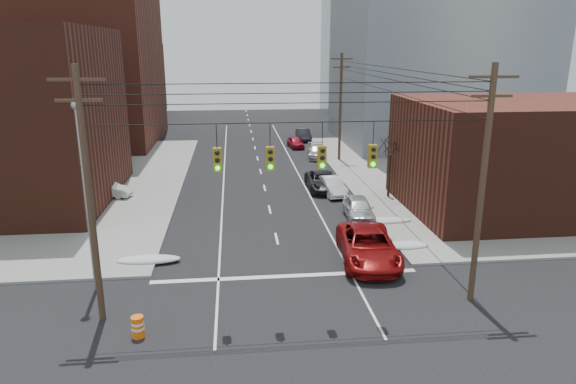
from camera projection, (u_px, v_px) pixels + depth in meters
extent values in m
plane|color=black|center=(302.00, 345.00, 20.72)|extent=(160.00, 160.00, 0.00)
cube|color=gray|center=(543.00, 171.00, 49.29)|extent=(40.00, 40.00, 0.15)
cube|color=maroon|center=(45.00, 16.00, 60.03)|extent=(24.00, 20.00, 30.00)
cube|color=#4C2117|center=(93.00, 80.00, 87.15)|extent=(22.00, 18.00, 12.00)
cube|color=gray|center=(435.00, 39.00, 61.62)|extent=(22.00, 20.00, 25.00)
cube|color=gray|center=(388.00, 50.00, 87.10)|extent=(20.00, 18.00, 22.00)
cube|color=#4C2117|center=(521.00, 157.00, 36.77)|extent=(16.00, 12.00, 8.00)
cylinder|color=#473323|center=(90.00, 200.00, 21.21)|extent=(0.28, 0.28, 11.00)
cube|color=#473323|center=(76.00, 80.00, 19.86)|extent=(2.20, 0.12, 0.12)
cube|color=#473323|center=(79.00, 100.00, 20.08)|extent=(1.80, 0.12, 0.12)
cylinder|color=#473323|center=(482.00, 189.00, 22.96)|extent=(0.28, 0.28, 11.00)
cube|color=#473323|center=(494.00, 77.00, 21.61)|extent=(2.20, 0.12, 0.12)
cube|color=#473323|center=(492.00, 96.00, 21.83)|extent=(1.80, 0.12, 0.12)
cylinder|color=#473323|center=(340.00, 108.00, 52.59)|extent=(0.28, 0.28, 11.00)
cube|color=#473323|center=(342.00, 59.00, 51.25)|extent=(2.20, 0.12, 0.12)
cube|color=#473323|center=(342.00, 67.00, 51.47)|extent=(1.80, 0.12, 0.12)
cylinder|color=black|center=(294.00, 122.00, 21.23)|extent=(17.00, 0.04, 0.04)
cylinder|color=black|center=(217.00, 136.00, 21.04)|extent=(0.03, 0.03, 1.00)
cube|color=olive|center=(217.00, 160.00, 21.31)|extent=(0.35, 0.30, 1.00)
sphere|color=black|center=(217.00, 153.00, 21.06)|extent=(0.20, 0.20, 0.20)
sphere|color=black|center=(217.00, 161.00, 21.15)|extent=(0.20, 0.20, 0.20)
sphere|color=#0CE526|center=(218.00, 168.00, 21.24)|extent=(0.20, 0.20, 0.20)
cylinder|color=black|center=(270.00, 135.00, 21.26)|extent=(0.03, 0.03, 1.00)
cube|color=olive|center=(270.00, 158.00, 21.54)|extent=(0.35, 0.30, 1.00)
sphere|color=black|center=(270.00, 152.00, 21.29)|extent=(0.20, 0.20, 0.20)
sphere|color=black|center=(271.00, 159.00, 21.38)|extent=(0.20, 0.20, 0.20)
sphere|color=#0CE526|center=(271.00, 167.00, 21.46)|extent=(0.20, 0.20, 0.20)
cylinder|color=black|center=(322.00, 134.00, 21.49)|extent=(0.03, 0.03, 1.00)
cube|color=olive|center=(322.00, 157.00, 21.77)|extent=(0.35, 0.30, 1.00)
sphere|color=black|center=(323.00, 151.00, 21.51)|extent=(0.20, 0.20, 0.20)
sphere|color=black|center=(323.00, 158.00, 21.60)|extent=(0.20, 0.20, 0.20)
sphere|color=#0CE526|center=(322.00, 166.00, 21.69)|extent=(0.20, 0.20, 0.20)
cylinder|color=black|center=(373.00, 133.00, 21.72)|extent=(0.03, 0.03, 1.00)
cube|color=olive|center=(372.00, 156.00, 21.99)|extent=(0.35, 0.30, 1.00)
sphere|color=black|center=(374.00, 150.00, 21.74)|extent=(0.20, 0.20, 0.20)
sphere|color=black|center=(373.00, 157.00, 21.83)|extent=(0.20, 0.20, 0.20)
sphere|color=#0CE526|center=(373.00, 164.00, 21.92)|extent=(0.20, 0.20, 0.20)
cylinder|color=gray|center=(87.00, 203.00, 24.25)|extent=(0.18, 0.18, 9.00)
sphere|color=gray|center=(76.00, 105.00, 22.98)|extent=(0.44, 0.44, 0.44)
cylinder|color=black|center=(389.00, 177.00, 40.35)|extent=(0.20, 0.20, 3.50)
cylinder|color=black|center=(395.00, 147.00, 39.87)|extent=(0.27, 0.82, 1.19)
cylinder|color=black|center=(391.00, 145.00, 40.26)|extent=(1.17, 0.54, 1.38)
cylinder|color=black|center=(383.00, 144.00, 40.34)|extent=(1.44, 1.00, 1.48)
cylinder|color=black|center=(386.00, 147.00, 39.73)|extent=(0.17, 0.84, 1.19)
cylinder|color=black|center=(387.00, 148.00, 39.24)|extent=(0.82, 0.99, 1.40)
cylinder|color=black|center=(395.00, 148.00, 38.87)|extent=(1.74, 0.21, 1.43)
cylinder|color=black|center=(396.00, 148.00, 39.53)|extent=(0.48, 0.73, 1.20)
ellipsoid|color=silver|center=(149.00, 260.00, 28.51)|extent=(3.50, 1.08, 0.42)
ellipsoid|color=silver|center=(404.00, 246.00, 30.51)|extent=(3.00, 1.08, 0.42)
ellipsoid|color=silver|center=(383.00, 221.00, 34.81)|extent=(4.00, 1.08, 0.42)
imported|color=maroon|center=(368.00, 246.00, 28.61)|extent=(3.55, 6.76, 1.81)
imported|color=silver|center=(359.00, 208.00, 35.61)|extent=(2.19, 4.74, 1.57)
imported|color=white|center=(332.00, 186.00, 41.63)|extent=(1.91, 4.40, 1.41)
imported|color=black|center=(322.00, 181.00, 42.97)|extent=(2.47, 5.33, 1.48)
imported|color=#A1A2A6|center=(317.00, 152.00, 55.27)|extent=(2.46, 4.93, 1.38)
imported|color=maroon|center=(295.00, 142.00, 60.82)|extent=(1.97, 3.95, 1.29)
imported|color=black|center=(303.00, 135.00, 65.44)|extent=(1.59, 4.46, 1.46)
imported|color=silver|center=(108.00, 190.00, 40.39)|extent=(3.90, 2.09, 1.22)
imported|color=#B5B5BA|center=(81.00, 178.00, 43.91)|extent=(4.83, 3.58, 1.22)
imported|color=black|center=(38.00, 201.00, 37.20)|extent=(4.99, 3.10, 1.35)
imported|color=silver|center=(19.00, 185.00, 41.44)|extent=(4.17, 1.71, 1.42)
cylinder|color=orange|center=(138.00, 327.00, 21.20)|extent=(0.61, 0.61, 0.93)
cylinder|color=white|center=(138.00, 323.00, 21.15)|extent=(0.62, 0.62, 0.11)
cylinder|color=white|center=(138.00, 328.00, 21.22)|extent=(0.62, 0.62, 0.11)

